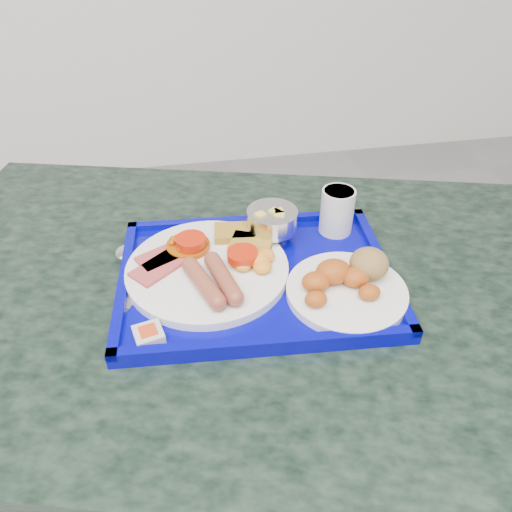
{
  "coord_description": "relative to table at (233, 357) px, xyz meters",
  "views": [
    {
      "loc": [
        0.35,
        0.52,
        1.26
      ],
      "look_at": [
        0.47,
        1.14,
        0.77
      ],
      "focal_mm": 35.0,
      "sensor_mm": 36.0,
      "label": 1
    }
  ],
  "objects": [
    {
      "name": "table",
      "position": [
        0.0,
        0.0,
        0.0
      ],
      "size": [
        1.31,
        1.05,
        0.72
      ],
      "rotation": [
        0.0,
        0.0,
        -0.27
      ],
      "color": "gray",
      "rests_on": "floor"
    },
    {
      "name": "tray",
      "position": [
        0.04,
        -0.0,
        0.19
      ],
      "size": [
        0.47,
        0.36,
        0.03
      ],
      "rotation": [
        0.0,
        0.0,
        -0.08
      ],
      "color": "#03039C",
      "rests_on": "table"
    },
    {
      "name": "main_plate",
      "position": [
        -0.03,
        0.02,
        0.21
      ],
      "size": [
        0.27,
        0.27,
        0.04
      ],
      "rotation": [
        0.0,
        0.0,
        0.19
      ],
      "color": "white",
      "rests_on": "tray"
    },
    {
      "name": "bread_plate",
      "position": [
        0.18,
        -0.07,
        0.22
      ],
      "size": [
        0.19,
        0.19,
        0.06
      ],
      "rotation": [
        0.0,
        0.0,
        -0.36
      ],
      "color": "white",
      "rests_on": "tray"
    },
    {
      "name": "fruit_bowl",
      "position": [
        0.09,
        0.09,
        0.24
      ],
      "size": [
        0.09,
        0.09,
        0.06
      ],
      "color": "silver",
      "rests_on": "tray"
    },
    {
      "name": "juice_cup",
      "position": [
        0.21,
        0.1,
        0.24
      ],
      "size": [
        0.06,
        0.06,
        0.08
      ],
      "color": "silver",
      "rests_on": "tray"
    },
    {
      "name": "spoon",
      "position": [
        -0.16,
        0.07,
        0.2
      ],
      "size": [
        0.08,
        0.17,
        0.01
      ],
      "rotation": [
        0.0,
        0.0,
        -0.35
      ],
      "color": "silver",
      "rests_on": "tray"
    },
    {
      "name": "knife",
      "position": [
        -0.15,
        0.01,
        0.2
      ],
      "size": [
        0.07,
        0.18,
        0.0
      ],
      "primitive_type": "cube",
      "rotation": [
        0.0,
        0.0,
        -0.3
      ],
      "color": "silver",
      "rests_on": "tray"
    },
    {
      "name": "jam_packet",
      "position": [
        -0.13,
        -0.11,
        0.21
      ],
      "size": [
        0.05,
        0.05,
        0.02
      ],
      "rotation": [
        0.0,
        0.0,
        0.23
      ],
      "color": "beige",
      "rests_on": "tray"
    }
  ]
}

